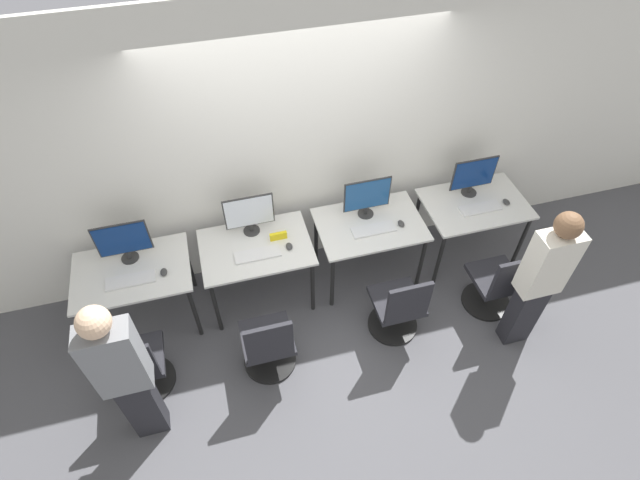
{
  "coord_description": "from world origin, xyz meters",
  "views": [
    {
      "loc": [
        -0.79,
        -2.76,
        4.16
      ],
      "look_at": [
        0.0,
        0.14,
        0.89
      ],
      "focal_mm": 28.0,
      "sensor_mm": 36.0,
      "label": 1
    }
  ],
  "objects_px": {
    "person_far_left": "(124,373)",
    "office_chair_left": "(269,346)",
    "mouse_far_right": "(506,202)",
    "mouse_far_left": "(164,272)",
    "keyboard_far_right": "(480,208)",
    "office_chair_right": "(398,309)",
    "office_chair_far_left": "(139,368)",
    "mouse_right": "(401,223)",
    "monitor_far_right": "(474,175)",
    "office_chair_far_right": "(496,285)",
    "mouse_left": "(289,246)",
    "keyboard_left": "(258,254)",
    "monitor_far_left": "(123,241)",
    "keyboard_right": "(373,230)",
    "monitor_right": "(367,196)",
    "keyboard_far_left": "(131,280)",
    "monitor_left": "(249,214)",
    "person_far_right": "(541,278)"
  },
  "relations": [
    {
      "from": "mouse_far_right",
      "to": "monitor_right",
      "type": "bearing_deg",
      "value": 171.0
    },
    {
      "from": "person_far_left",
      "to": "monitor_right",
      "type": "height_order",
      "value": "person_far_left"
    },
    {
      "from": "keyboard_far_left",
      "to": "keyboard_far_right",
      "type": "height_order",
      "value": "same"
    },
    {
      "from": "office_chair_right",
      "to": "mouse_far_right",
      "type": "distance_m",
      "value": 1.58
    },
    {
      "from": "mouse_left",
      "to": "mouse_far_right",
      "type": "relative_size",
      "value": 1.0
    },
    {
      "from": "keyboard_right",
      "to": "mouse_far_right",
      "type": "distance_m",
      "value": 1.41
    },
    {
      "from": "keyboard_far_left",
      "to": "monitor_left",
      "type": "bearing_deg",
      "value": 15.93
    },
    {
      "from": "mouse_left",
      "to": "person_far_right",
      "type": "bearing_deg",
      "value": -27.8
    },
    {
      "from": "mouse_far_left",
      "to": "person_far_right",
      "type": "distance_m",
      "value": 3.22
    },
    {
      "from": "mouse_right",
      "to": "monitor_far_right",
      "type": "bearing_deg",
      "value": 16.4
    },
    {
      "from": "office_chair_far_left",
      "to": "keyboard_right",
      "type": "bearing_deg",
      "value": 15.85
    },
    {
      "from": "office_chair_far_left",
      "to": "monitor_right",
      "type": "bearing_deg",
      "value": 21.08
    },
    {
      "from": "mouse_left",
      "to": "keyboard_left",
      "type": "bearing_deg",
      "value": -176.88
    },
    {
      "from": "office_chair_far_right",
      "to": "person_far_right",
      "type": "distance_m",
      "value": 0.65
    },
    {
      "from": "mouse_far_right",
      "to": "office_chair_far_right",
      "type": "height_order",
      "value": "office_chair_far_right"
    },
    {
      "from": "monitor_far_left",
      "to": "keyboard_left",
      "type": "distance_m",
      "value": 1.17
    },
    {
      "from": "monitor_left",
      "to": "mouse_right",
      "type": "distance_m",
      "value": 1.44
    },
    {
      "from": "keyboard_left",
      "to": "monitor_far_right",
      "type": "relative_size",
      "value": 0.91
    },
    {
      "from": "mouse_right",
      "to": "office_chair_far_right",
      "type": "relative_size",
      "value": 0.1
    },
    {
      "from": "mouse_left",
      "to": "person_far_left",
      "type": "bearing_deg",
      "value": -144.72
    },
    {
      "from": "keyboard_left",
      "to": "person_far_left",
      "type": "bearing_deg",
      "value": -138.7
    },
    {
      "from": "person_far_left",
      "to": "office_chair_left",
      "type": "relative_size",
      "value": 1.93
    },
    {
      "from": "monitor_far_left",
      "to": "monitor_left",
      "type": "height_order",
      "value": "same"
    },
    {
      "from": "monitor_far_left",
      "to": "monitor_left",
      "type": "relative_size",
      "value": 1.0
    },
    {
      "from": "keyboard_far_left",
      "to": "keyboard_far_right",
      "type": "xyz_separation_m",
      "value": [
        3.35,
        0.02,
        0.0
      ]
    },
    {
      "from": "office_chair_far_left",
      "to": "keyboard_left",
      "type": "relative_size",
      "value": 2.07
    },
    {
      "from": "office_chair_right",
      "to": "monitor_far_right",
      "type": "relative_size",
      "value": 1.89
    },
    {
      "from": "office_chair_left",
      "to": "mouse_right",
      "type": "distance_m",
      "value": 1.69
    },
    {
      "from": "person_far_left",
      "to": "office_chair_left",
      "type": "height_order",
      "value": "person_far_left"
    },
    {
      "from": "monitor_far_left",
      "to": "office_chair_far_left",
      "type": "bearing_deg",
      "value": -93.04
    },
    {
      "from": "office_chair_right",
      "to": "office_chair_far_left",
      "type": "bearing_deg",
      "value": 179.59
    },
    {
      "from": "office_chair_far_right",
      "to": "mouse_far_right",
      "type": "bearing_deg",
      "value": 61.82
    },
    {
      "from": "keyboard_right",
      "to": "mouse_right",
      "type": "height_order",
      "value": "mouse_right"
    },
    {
      "from": "mouse_left",
      "to": "office_chair_right",
      "type": "distance_m",
      "value": 1.16
    },
    {
      "from": "person_far_left",
      "to": "office_chair_far_right",
      "type": "relative_size",
      "value": 1.93
    },
    {
      "from": "mouse_far_left",
      "to": "office_chair_left",
      "type": "height_order",
      "value": "office_chair_left"
    },
    {
      "from": "mouse_left",
      "to": "mouse_far_right",
      "type": "height_order",
      "value": "same"
    },
    {
      "from": "keyboard_far_left",
      "to": "monitor_far_right",
      "type": "height_order",
      "value": "monitor_far_right"
    },
    {
      "from": "monitor_far_left",
      "to": "keyboard_right",
      "type": "distance_m",
      "value": 2.26
    },
    {
      "from": "mouse_left",
      "to": "keyboard_far_right",
      "type": "distance_m",
      "value": 1.94
    },
    {
      "from": "person_far_left",
      "to": "mouse_far_right",
      "type": "distance_m",
      "value": 3.8
    },
    {
      "from": "monitor_far_right",
      "to": "office_chair_far_right",
      "type": "height_order",
      "value": "monitor_far_right"
    },
    {
      "from": "mouse_far_left",
      "to": "keyboard_far_right",
      "type": "bearing_deg",
      "value": 0.17
    },
    {
      "from": "mouse_far_left",
      "to": "mouse_left",
      "type": "xyz_separation_m",
      "value": [
        1.13,
        0.01,
        0.0
      ]
    },
    {
      "from": "monitor_right",
      "to": "mouse_far_right",
      "type": "relative_size",
      "value": 5.11
    },
    {
      "from": "office_chair_left",
      "to": "monitor_right",
      "type": "xyz_separation_m",
      "value": [
        1.19,
        0.97,
        0.62
      ]
    },
    {
      "from": "monitor_right",
      "to": "mouse_right",
      "type": "distance_m",
      "value": 0.42
    },
    {
      "from": "keyboard_left",
      "to": "mouse_far_right",
      "type": "bearing_deg",
      "value": 0.62
    },
    {
      "from": "monitor_far_left",
      "to": "keyboard_right",
      "type": "bearing_deg",
      "value": -6.34
    },
    {
      "from": "office_chair_far_left",
      "to": "mouse_right",
      "type": "bearing_deg",
      "value": 14.23
    }
  ]
}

